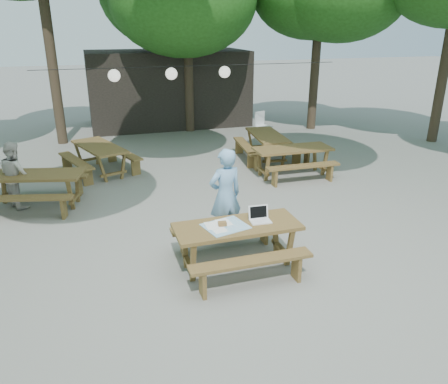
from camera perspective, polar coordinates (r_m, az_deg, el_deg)
name	(u,v)px	position (r m, az deg, el deg)	size (l,w,h in m)	color
ground	(251,240)	(8.12, 3.48, -6.26)	(80.00, 80.00, 0.00)	slate
pavilion	(168,88)	(17.65, -7.34, 13.33)	(6.00, 3.00, 2.80)	black
main_picnic_table	(237,245)	(7.10, 1.71, -6.94)	(2.00, 1.58, 0.75)	#4E391B
picnic_table_nw	(36,190)	(10.25, -23.34, 0.30)	(2.23, 2.00, 0.75)	#4E391B
picnic_table_ne	(292,161)	(11.53, 8.88, 4.01)	(2.02, 1.62, 0.75)	#4E391B
picnic_table_far_w	(100,159)	(12.06, -15.87, 4.21)	(2.13, 2.32, 0.75)	#4E391B
picnic_table_far_e	(267,146)	(12.89, 5.60, 5.97)	(1.78, 2.07, 0.75)	#4E391B
woman	(225,196)	(7.77, 0.18, -0.48)	(0.63, 0.41, 1.73)	#76A8D7
second_person	(15,174)	(10.35, -25.59, 2.09)	(0.70, 0.54, 1.44)	beige
plastic_chair	(263,131)	(15.43, 5.11, 8.00)	(0.58, 0.58, 0.90)	silver
laptop	(259,217)	(7.08, 4.65, -3.27)	(0.34, 0.28, 0.24)	white
tabletop_clutter	(224,226)	(6.87, 0.03, -4.41)	(0.76, 0.69, 0.08)	#3992C4
paper_lanterns	(172,74)	(13.02, -6.83, 15.11)	(9.00, 0.34, 0.38)	black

